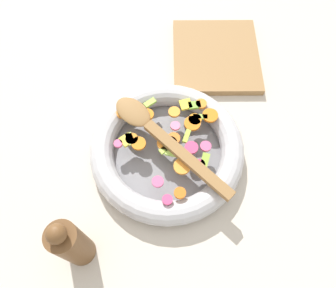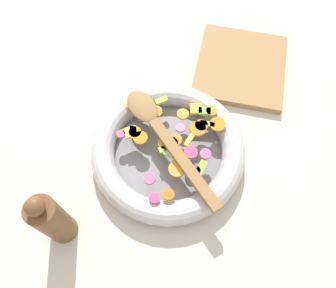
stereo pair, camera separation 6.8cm
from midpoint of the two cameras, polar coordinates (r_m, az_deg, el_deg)
name	(u,v)px [view 2 (the right image)]	position (r m, az deg, el deg)	size (l,w,h in m)	color
ground_plane	(168,154)	(0.72, 2.67, -2.04)	(4.00, 4.00, 0.00)	beige
skillet	(168,150)	(0.70, 2.75, -1.29)	(0.33, 0.33, 0.05)	slate
chopped_vegetables	(176,138)	(0.68, 4.18, 0.78)	(0.25, 0.23, 0.01)	orange
wooden_spoon	(162,133)	(0.68, 1.81, 1.66)	(0.25, 0.25, 0.01)	olive
pepper_mill	(52,220)	(0.62, -16.58, -12.89)	(0.05, 0.05, 0.18)	brown
cutting_board	(240,66)	(0.87, 14.73, 12.75)	(0.24, 0.22, 0.02)	#9E7547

